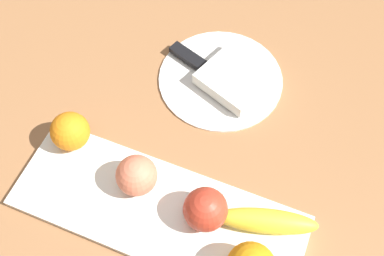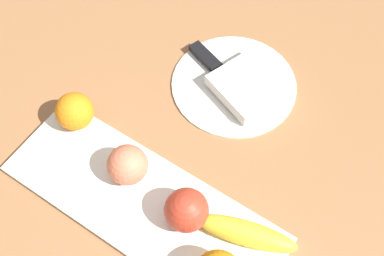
% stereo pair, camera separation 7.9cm
% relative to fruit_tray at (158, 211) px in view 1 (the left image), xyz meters
% --- Properties ---
extents(ground_plane, '(2.40, 2.40, 0.00)m').
position_rel_fruit_tray_xyz_m(ground_plane, '(-0.03, -0.03, -0.01)').
color(ground_plane, '#9A6740').
extents(fruit_tray, '(0.47, 0.17, 0.01)m').
position_rel_fruit_tray_xyz_m(fruit_tray, '(0.00, 0.00, 0.00)').
color(fruit_tray, white).
rests_on(fruit_tray, ground_plane).
extents(apple, '(0.07, 0.07, 0.07)m').
position_rel_fruit_tray_xyz_m(apple, '(0.07, 0.02, 0.04)').
color(apple, '#BE3825').
rests_on(apple, fruit_tray).
extents(banana, '(0.16, 0.08, 0.04)m').
position_rel_fruit_tray_xyz_m(banana, '(0.17, 0.04, 0.03)').
color(banana, yellow).
rests_on(banana, fruit_tray).
extents(orange_near_banana, '(0.07, 0.07, 0.07)m').
position_rel_fruit_tray_xyz_m(orange_near_banana, '(-0.19, 0.06, 0.04)').
color(orange_near_banana, orange).
rests_on(orange_near_banana, fruit_tray).
extents(peach, '(0.07, 0.07, 0.07)m').
position_rel_fruit_tray_xyz_m(peach, '(-0.05, 0.03, 0.04)').
color(peach, '#E77857').
rests_on(peach, fruit_tray).
extents(dinner_plate, '(0.23, 0.23, 0.01)m').
position_rel_fruit_tray_xyz_m(dinner_plate, '(0.00, 0.29, -0.00)').
color(dinner_plate, white).
rests_on(dinner_plate, ground_plane).
extents(folded_napkin, '(0.15, 0.15, 0.02)m').
position_rel_fruit_tray_xyz_m(folded_napkin, '(0.03, 0.29, 0.01)').
color(folded_napkin, white).
rests_on(folded_napkin, dinner_plate).
extents(knife, '(0.18, 0.08, 0.01)m').
position_rel_fruit_tray_xyz_m(knife, '(-0.05, 0.30, 0.01)').
color(knife, silver).
rests_on(knife, dinner_plate).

